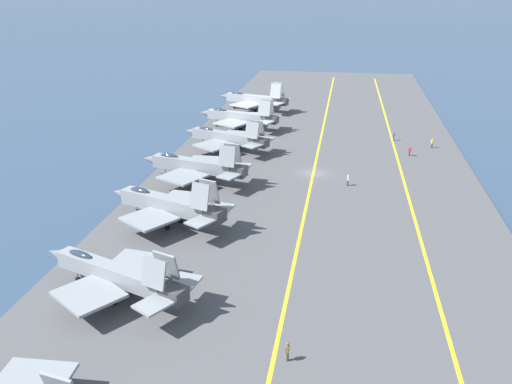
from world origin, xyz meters
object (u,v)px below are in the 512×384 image
(crew_yellow_vest, at_px, (432,143))
(parked_jet_sixth, at_px, (239,116))
(crew_blue_vest, at_px, (394,136))
(parked_jet_third, at_px, (167,204))
(crew_white_vest, at_px, (348,180))
(parked_jet_fourth, at_px, (195,165))
(crew_red_vest, at_px, (410,151))
(parked_jet_second, at_px, (114,274))
(parked_jet_seventh, at_px, (254,99))
(parked_jet_fifth, at_px, (226,137))
(crew_brown_vest, at_px, (287,351))

(crew_yellow_vest, bearing_deg, parked_jet_sixth, 78.48)
(parked_jet_sixth, bearing_deg, crew_blue_vest, -96.90)
(parked_jet_third, height_order, crew_white_vest, parked_jet_third)
(parked_jet_third, xyz_separation_m, parked_jet_fourth, (15.03, 0.72, -0.05))
(parked_jet_sixth, distance_m, crew_blue_vest, 30.51)
(crew_blue_vest, xyz_separation_m, crew_red_vest, (-9.39, -2.05, -0.03))
(parked_jet_fourth, relative_size, crew_white_vest, 10.31)
(parked_jet_second, relative_size, parked_jet_third, 1.02)
(parked_jet_seventh, relative_size, crew_blue_vest, 9.87)
(parked_jet_fourth, xyz_separation_m, parked_jet_fifth, (17.02, -0.98, -0.33))
(crew_brown_vest, bearing_deg, parked_jet_second, 69.01)
(parked_jet_second, distance_m, crew_blue_vest, 66.70)
(parked_jet_fourth, xyz_separation_m, parked_jet_sixth, (31.89, -0.35, -0.12))
(parked_jet_second, bearing_deg, parked_jet_seventh, 0.45)
(parked_jet_fourth, bearing_deg, crew_yellow_vest, -56.63)
(parked_jet_third, relative_size, parked_jet_fourth, 0.98)
(parked_jet_fifth, height_order, parked_jet_sixth, parked_jet_sixth)
(parked_jet_second, bearing_deg, crew_white_vest, -32.08)
(crew_red_vest, bearing_deg, crew_brown_vest, 165.71)
(crew_white_vest, bearing_deg, crew_brown_vest, 174.01)
(parked_jet_fourth, bearing_deg, crew_brown_vest, -154.55)
(crew_blue_vest, distance_m, crew_brown_vest, 67.50)
(parked_jet_third, bearing_deg, parked_jet_sixth, 0.46)
(parked_jet_sixth, height_order, crew_white_vest, parked_jet_sixth)
(crew_yellow_vest, bearing_deg, parked_jet_fifth, 101.57)
(parked_jet_seventh, xyz_separation_m, crew_red_vest, (-29.86, -32.19, -1.76))
(parked_jet_second, height_order, crew_white_vest, parked_jet_second)
(parked_jet_sixth, bearing_deg, crew_yellow_vest, -101.52)
(parked_jet_fifth, distance_m, crew_yellow_vest, 36.86)
(parked_jet_fourth, height_order, parked_jet_seventh, parked_jet_seventh)
(crew_red_vest, height_order, crew_brown_vest, crew_brown_vest)
(crew_white_vest, bearing_deg, parked_jet_second, 147.92)
(crew_red_vest, bearing_deg, parked_jet_third, 136.70)
(parked_jet_fourth, height_order, crew_white_vest, parked_jet_fourth)
(parked_jet_seventh, bearing_deg, crew_blue_vest, -124.18)
(parked_jet_sixth, height_order, parked_jet_seventh, parked_jet_seventh)
(parked_jet_second, height_order, crew_red_vest, parked_jet_second)
(parked_jet_sixth, distance_m, parked_jet_seventh, 16.81)
(crew_yellow_vest, relative_size, crew_red_vest, 1.01)
(crew_white_vest, distance_m, crew_brown_vest, 40.75)
(parked_jet_seventh, distance_m, crew_yellow_vest, 43.97)
(parked_jet_sixth, height_order, crew_yellow_vest, parked_jet_sixth)
(parked_jet_fifth, height_order, crew_yellow_vest, parked_jet_fifth)
(parked_jet_seventh, distance_m, crew_red_vest, 43.94)
(parked_jet_third, distance_m, parked_jet_fourth, 15.05)
(parked_jet_fourth, relative_size, crew_blue_vest, 9.81)
(parked_jet_fifth, xyz_separation_m, crew_blue_vest, (11.21, -29.61, -1.38))
(crew_blue_vest, bearing_deg, parked_jet_fifth, 110.74)
(parked_jet_fourth, bearing_deg, crew_red_vest, -60.01)
(parked_jet_third, relative_size, crew_blue_vest, 9.60)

